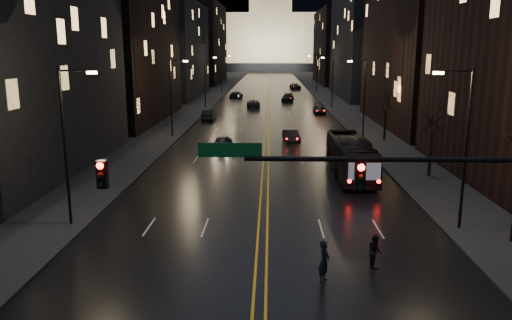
# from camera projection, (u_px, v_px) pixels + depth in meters

# --- Properties ---
(road) EXTENTS (20.00, 320.00, 0.02)m
(road) POSITION_uv_depth(u_px,v_px,m) (269.00, 85.00, 145.45)
(road) COLOR black
(road) RESTS_ON ground
(sidewalk_left) EXTENTS (8.00, 320.00, 0.16)m
(sidewalk_left) POSITION_uv_depth(u_px,v_px,m) (222.00, 85.00, 145.83)
(sidewalk_left) COLOR black
(sidewalk_left) RESTS_ON ground
(sidewalk_right) EXTENTS (8.00, 320.00, 0.16)m
(sidewalk_right) POSITION_uv_depth(u_px,v_px,m) (317.00, 85.00, 145.03)
(sidewalk_right) COLOR black
(sidewalk_right) RESTS_ON ground
(center_line) EXTENTS (0.62, 320.00, 0.01)m
(center_line) POSITION_uv_depth(u_px,v_px,m) (269.00, 85.00, 145.44)
(center_line) COLOR orange
(center_line) RESTS_ON road
(building_left_mid) EXTENTS (12.00, 30.00, 28.00)m
(building_left_mid) POSITION_uv_depth(u_px,v_px,m) (116.00, 20.00, 68.85)
(building_left_mid) COLOR black
(building_left_mid) RESTS_ON ground
(building_left_far) EXTENTS (12.00, 34.00, 20.00)m
(building_left_far) POSITION_uv_depth(u_px,v_px,m) (171.00, 50.00, 106.81)
(building_left_far) COLOR black
(building_left_far) RESTS_ON ground
(building_left_dist) EXTENTS (12.00, 40.00, 24.00)m
(building_left_dist) POSITION_uv_depth(u_px,v_px,m) (201.00, 44.00, 153.24)
(building_left_dist) COLOR black
(building_left_dist) RESTS_ON ground
(building_right_mid) EXTENTS (12.00, 34.00, 26.00)m
(building_right_mid) POSITION_uv_depth(u_px,v_px,m) (369.00, 36.00, 104.96)
(building_right_mid) COLOR black
(building_right_mid) RESTS_ON ground
(building_right_dist) EXTENTS (12.00, 40.00, 22.00)m
(building_right_dist) POSITION_uv_depth(u_px,v_px,m) (338.00, 47.00, 152.26)
(building_right_dist) COLOR black
(building_right_dist) RESTS_ON ground
(capitol) EXTENTS (90.00, 50.00, 58.50)m
(capitol) POSITION_uv_depth(u_px,v_px,m) (270.00, 36.00, 258.94)
(capitol) COLOR black
(capitol) RESTS_ON ground
(traffic_signal) EXTENTS (17.29, 0.45, 7.00)m
(traffic_signal) POSITION_uv_depth(u_px,v_px,m) (429.00, 191.00, 17.25)
(traffic_signal) COLOR black
(traffic_signal) RESTS_ON ground
(streetlamp_right_near) EXTENTS (2.13, 0.25, 9.00)m
(streetlamp_right_near) POSITION_uv_depth(u_px,v_px,m) (463.00, 141.00, 26.89)
(streetlamp_right_near) COLOR black
(streetlamp_right_near) RESTS_ON ground
(streetlamp_left_near) EXTENTS (2.13, 0.25, 9.00)m
(streetlamp_left_near) POSITION_uv_depth(u_px,v_px,m) (67.00, 139.00, 27.50)
(streetlamp_left_near) COLOR black
(streetlamp_left_near) RESTS_ON ground
(streetlamp_right_mid) EXTENTS (2.13, 0.25, 9.00)m
(streetlamp_right_mid) POSITION_uv_depth(u_px,v_px,m) (363.00, 94.00, 56.18)
(streetlamp_right_mid) COLOR black
(streetlamp_right_mid) RESTS_ON ground
(streetlamp_left_mid) EXTENTS (2.13, 0.25, 9.00)m
(streetlamp_left_mid) POSITION_uv_depth(u_px,v_px,m) (172.00, 93.00, 56.80)
(streetlamp_left_mid) COLOR black
(streetlamp_left_mid) RESTS_ON ground
(streetlamp_right_far) EXTENTS (2.13, 0.25, 9.00)m
(streetlamp_right_far) POSITION_uv_depth(u_px,v_px,m) (331.00, 79.00, 85.47)
(streetlamp_right_far) COLOR black
(streetlamp_right_far) RESTS_ON ground
(streetlamp_left_far) EXTENTS (2.13, 0.25, 9.00)m
(streetlamp_left_far) POSITION_uv_depth(u_px,v_px,m) (206.00, 79.00, 86.09)
(streetlamp_left_far) COLOR black
(streetlamp_left_far) RESTS_ON ground
(streetlamp_right_dist) EXTENTS (2.13, 0.25, 9.00)m
(streetlamp_right_dist) POSITION_uv_depth(u_px,v_px,m) (316.00, 72.00, 114.76)
(streetlamp_right_dist) COLOR black
(streetlamp_right_dist) RESTS_ON ground
(streetlamp_left_dist) EXTENTS (2.13, 0.25, 9.00)m
(streetlamp_left_dist) POSITION_uv_depth(u_px,v_px,m) (222.00, 72.00, 115.38)
(streetlamp_left_dist) COLOR black
(streetlamp_left_dist) RESTS_ON ground
(tree_right_mid) EXTENTS (2.40, 2.40, 6.65)m
(tree_right_mid) POSITION_uv_depth(u_px,v_px,m) (433.00, 121.00, 38.66)
(tree_right_mid) COLOR black
(tree_right_mid) RESTS_ON ground
(tree_right_far) EXTENTS (2.40, 2.40, 6.65)m
(tree_right_far) POSITION_uv_depth(u_px,v_px,m) (386.00, 101.00, 54.28)
(tree_right_far) COLOR black
(tree_right_far) RESTS_ON ground
(bus) EXTENTS (2.67, 11.19, 3.11)m
(bus) POSITION_uv_depth(u_px,v_px,m) (351.00, 157.00, 39.87)
(bus) COLOR black
(bus) RESTS_ON ground
(oncoming_car_a) EXTENTS (1.85, 4.00, 1.33)m
(oncoming_car_a) POSITION_uv_depth(u_px,v_px,m) (223.00, 141.00, 51.67)
(oncoming_car_a) COLOR black
(oncoming_car_a) RESTS_ON ground
(oncoming_car_b) EXTENTS (1.74, 4.79, 1.57)m
(oncoming_car_b) POSITION_uv_depth(u_px,v_px,m) (209.00, 115.00, 72.04)
(oncoming_car_b) COLOR black
(oncoming_car_b) RESTS_ON ground
(oncoming_car_c) EXTENTS (2.60, 5.10, 1.38)m
(oncoming_car_c) POSITION_uv_depth(u_px,v_px,m) (253.00, 103.00, 88.87)
(oncoming_car_c) COLOR black
(oncoming_car_c) RESTS_ON ground
(oncoming_car_d) EXTENTS (2.84, 5.58, 1.55)m
(oncoming_car_d) POSITION_uv_depth(u_px,v_px,m) (236.00, 95.00, 104.90)
(oncoming_car_d) COLOR black
(oncoming_car_d) RESTS_ON ground
(receding_car_a) EXTENTS (1.98, 4.29, 1.36)m
(receding_car_a) POSITION_uv_depth(u_px,v_px,m) (291.00, 136.00, 54.74)
(receding_car_a) COLOR black
(receding_car_a) RESTS_ON ground
(receding_car_b) EXTENTS (1.85, 4.25, 1.42)m
(receding_car_b) POSITION_uv_depth(u_px,v_px,m) (319.00, 109.00, 79.31)
(receding_car_b) COLOR black
(receding_car_b) RESTS_ON ground
(receding_car_c) EXTENTS (2.82, 5.50, 1.53)m
(receding_car_c) POSITION_uv_depth(u_px,v_px,m) (288.00, 97.00, 99.21)
(receding_car_c) COLOR black
(receding_car_c) RESTS_ON ground
(receding_car_d) EXTENTS (2.94, 5.52, 1.48)m
(receding_car_d) POSITION_uv_depth(u_px,v_px,m) (295.00, 86.00, 131.32)
(receding_car_d) COLOR black
(receding_car_d) RESTS_ON ground
(pedestrian_a) EXTENTS (0.69, 0.81, 1.88)m
(pedestrian_a) POSITION_uv_depth(u_px,v_px,m) (324.00, 261.00, 21.54)
(pedestrian_a) COLOR black
(pedestrian_a) RESTS_ON ground
(pedestrian_b) EXTENTS (0.48, 0.79, 1.56)m
(pedestrian_b) POSITION_uv_depth(u_px,v_px,m) (375.00, 251.00, 23.08)
(pedestrian_b) COLOR black
(pedestrian_b) RESTS_ON ground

